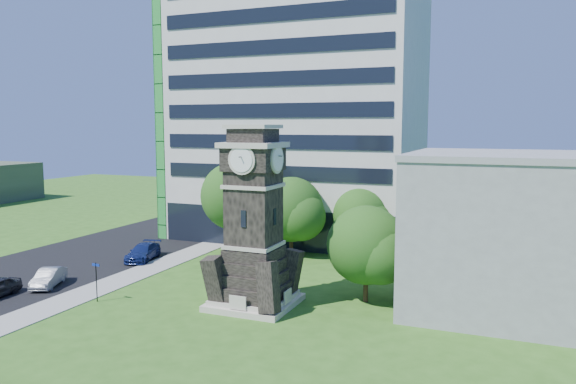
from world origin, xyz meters
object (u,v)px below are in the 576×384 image
at_px(car_street_mid, 48,278).
at_px(car_east_lot, 453,310).
at_px(clock_tower, 254,229).
at_px(car_street_north, 143,252).
at_px(street_sign, 96,277).
at_px(park_bench, 246,298).

relative_size(car_street_mid, car_east_lot, 0.90).
distance_m(clock_tower, car_east_lot, 13.82).
relative_size(car_street_north, street_sign, 1.79).
xyz_separation_m(car_east_lot, street_sign, (-23.29, -5.64, 1.11)).
xyz_separation_m(clock_tower, car_street_mid, (-16.46, -1.92, -4.61)).
height_order(car_street_north, park_bench, car_street_north).
height_order(clock_tower, car_street_north, clock_tower).
distance_m(car_street_mid, car_street_north, 9.80).
relative_size(car_street_north, car_east_lot, 1.09).
distance_m(car_east_lot, street_sign, 23.98).
distance_m(park_bench, street_sign, 10.51).
bearing_deg(clock_tower, car_street_north, 152.65).
height_order(car_street_mid, car_east_lot, car_street_mid).
bearing_deg(car_street_mid, car_east_lot, -16.14).
distance_m(car_street_north, park_bench, 16.71).
height_order(car_street_mid, car_street_north, car_street_north).
xyz_separation_m(car_east_lot, park_bench, (-13.30, -2.56, -0.08)).
bearing_deg(clock_tower, car_east_lot, 9.53).
bearing_deg(car_east_lot, park_bench, 84.14).
height_order(clock_tower, car_east_lot, clock_tower).
xyz_separation_m(car_street_mid, street_sign, (6.01, -1.56, 1.06)).
bearing_deg(park_bench, street_sign, -157.85).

